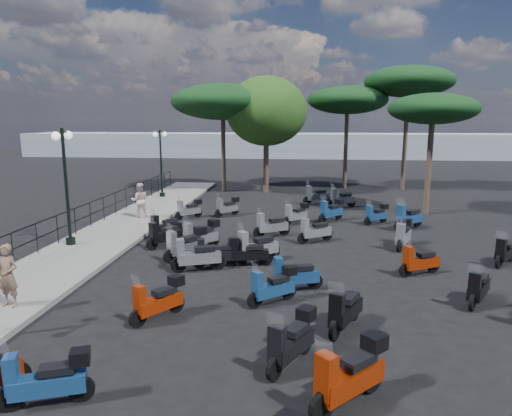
# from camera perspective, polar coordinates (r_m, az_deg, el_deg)

# --- Properties ---
(ground) EXTENTS (120.00, 120.00, 0.00)m
(ground) POSITION_cam_1_polar(r_m,az_deg,el_deg) (16.02, 0.50, -6.39)
(ground) COLOR black
(ground) RESTS_ON ground
(sidewalk) EXTENTS (3.00, 30.00, 0.15)m
(sidewalk) POSITION_cam_1_polar(r_m,az_deg,el_deg) (20.42, -17.18, -2.85)
(sidewalk) COLOR slate
(sidewalk) RESTS_ON ground
(railing) EXTENTS (0.04, 26.04, 1.10)m
(railing) POSITION_cam_1_polar(r_m,az_deg,el_deg) (20.61, -20.86, -0.61)
(railing) COLOR black
(railing) RESTS_ON sidewalk
(lamp_post_1) EXTENTS (0.36, 1.28, 4.34)m
(lamp_post_1) POSITION_cam_1_polar(r_m,az_deg,el_deg) (18.21, -22.68, 3.33)
(lamp_post_1) COLOR black
(lamp_post_1) RESTS_ON sidewalk
(lamp_post_2) EXTENTS (0.58, 1.14, 4.03)m
(lamp_post_2) POSITION_cam_1_polar(r_m,az_deg,el_deg) (28.25, -11.80, 6.02)
(lamp_post_2) COLOR black
(lamp_post_2) RESTS_ON sidewalk
(woman) EXTENTS (0.64, 0.47, 1.61)m
(woman) POSITION_cam_1_polar(r_m,az_deg,el_deg) (13.08, -28.61, -7.43)
(woman) COLOR brown
(woman) RESTS_ON sidewalk
(pedestrian_far) EXTENTS (0.96, 0.84, 1.66)m
(pedestrian_far) POSITION_cam_1_polar(r_m,az_deg,el_deg) (22.56, -14.32, 0.94)
(pedestrian_far) COLOR beige
(pedestrian_far) RESTS_ON sidewalk
(scooter_1) EXTENTS (1.07, 1.38, 1.28)m
(scooter_1) POSITION_cam_1_polar(r_m,az_deg,el_deg) (11.51, -12.14, -11.25)
(scooter_1) COLOR black
(scooter_1) RESTS_ON ground
(scooter_2) EXTENTS (1.68, 0.86, 1.40)m
(scooter_2) POSITION_cam_1_polar(r_m,az_deg,el_deg) (14.78, -7.45, -6.03)
(scooter_2) COLOR black
(scooter_2) RESTS_ON ground
(scooter_3) EXTENTS (1.53, 0.73, 1.26)m
(scooter_3) POSITION_cam_1_polar(r_m,az_deg,el_deg) (15.10, -4.95, -5.65)
(scooter_3) COLOR black
(scooter_3) RESTS_ON ground
(scooter_4) EXTENTS (1.11, 1.35, 1.31)m
(scooter_4) POSITION_cam_1_polar(r_m,az_deg,el_deg) (18.99, -11.31, -2.41)
(scooter_4) COLOR black
(scooter_4) RESTS_ON ground
(scooter_5) EXTENTS (1.15, 1.17, 1.19)m
(scooter_5) POSITION_cam_1_polar(r_m,az_deg,el_deg) (22.59, -8.38, -0.19)
(scooter_5) COLOR black
(scooter_5) RESTS_ON ground
(scooter_6) EXTENTS (1.52, 0.77, 1.26)m
(scooter_6) POSITION_cam_1_polar(r_m,az_deg,el_deg) (8.94, -24.76, -18.98)
(scooter_6) COLOR black
(scooter_6) RESTS_ON ground
(scooter_7) EXTENTS (0.98, 1.53, 1.33)m
(scooter_7) POSITION_cam_1_polar(r_m,az_deg,el_deg) (9.35, 4.44, -16.35)
(scooter_7) COLOR black
(scooter_7) RESTS_ON ground
(scooter_8) EXTENTS (1.28, 1.10, 1.23)m
(scooter_8) POSITION_cam_1_polar(r_m,az_deg,el_deg) (12.19, 2.13, -9.80)
(scooter_8) COLOR black
(scooter_8) RESTS_ON ground
(scooter_9) EXTENTS (1.28, 1.44, 1.40)m
(scooter_9) POSITION_cam_1_polar(r_m,az_deg,el_deg) (17.14, -6.93, -3.49)
(scooter_9) COLOR black
(scooter_9) RESTS_ON ground
(scooter_10) EXTENTS (1.19, 1.19, 1.22)m
(scooter_10) POSITION_cam_1_polar(r_m,az_deg,el_deg) (21.28, 5.07, -0.78)
(scooter_10) COLOR black
(scooter_10) RESTS_ON ground
(scooter_11) EXTENTS (1.11, 1.21, 1.19)m
(scooter_11) POSITION_cam_1_polar(r_m,az_deg,el_deg) (22.98, -3.61, 0.09)
(scooter_11) COLOR black
(scooter_11) RESTS_ON ground
(scooter_13) EXTENTS (1.58, 0.73, 1.29)m
(scooter_13) POSITION_cam_1_polar(r_m,az_deg,el_deg) (13.08, 4.78, -8.42)
(scooter_13) COLOR black
(scooter_13) RESTS_ON ground
(scooter_14) EXTENTS (1.50, 1.27, 1.47)m
(scooter_14) POSITION_cam_1_polar(r_m,az_deg,el_deg) (15.51, 0.02, -5.02)
(scooter_14) COLOR black
(scooter_14) RESTS_ON ground
(scooter_15) EXTENTS (1.54, 0.55, 1.23)m
(scooter_15) POSITION_cam_1_polar(r_m,az_deg,el_deg) (15.18, -1.02, -5.70)
(scooter_15) COLOR black
(scooter_15) RESTS_ON ground
(scooter_16) EXTENTS (1.49, 0.97, 1.32)m
(scooter_16) POSITION_cam_1_polar(r_m,az_deg,el_deg) (18.87, 1.88, -2.27)
(scooter_16) COLOR black
(scooter_16) RESTS_ON ground
(scooter_17) EXTENTS (1.25, 1.33, 1.33)m
(scooter_17) POSITION_cam_1_polar(r_m,az_deg,el_deg) (22.07, 9.39, -0.35)
(scooter_17) COLOR black
(scooter_17) RESTS_ON ground
(scooter_18) EXTENTS (1.42, 1.41, 1.45)m
(scooter_18) POSITION_cam_1_polar(r_m,az_deg,el_deg) (8.34, 11.61, -19.85)
(scooter_18) COLOR black
(scooter_18) RESTS_ON ground
(scooter_19) EXTENTS (0.92, 1.58, 1.36)m
(scooter_19) POSITION_cam_1_polar(r_m,az_deg,el_deg) (10.90, 11.02, -12.56)
(scooter_19) COLOR black
(scooter_19) RESTS_ON ground
(scooter_20) EXTENTS (1.42, 0.88, 1.24)m
(scooter_20) POSITION_cam_1_polar(r_m,az_deg,el_deg) (15.19, 19.73, -6.34)
(scooter_20) COLOR black
(scooter_20) RESTS_ON ground
(scooter_21) EXTENTS (0.88, 1.58, 1.33)m
(scooter_21) POSITION_cam_1_polar(r_m,az_deg,el_deg) (18.12, 17.94, -3.23)
(scooter_21) COLOR black
(scooter_21) RESTS_ON ground
(scooter_22) EXTENTS (1.41, 1.00, 1.30)m
(scooter_22) POSITION_cam_1_polar(r_m,az_deg,el_deg) (18.18, 7.33, -2.91)
(scooter_22) COLOR black
(scooter_22) RESTS_ON ground
(scooter_23) EXTENTS (1.59, 0.94, 1.37)m
(scooter_23) POSITION_cam_1_polar(r_m,az_deg,el_deg) (25.50, 10.60, 1.08)
(scooter_23) COLOR black
(scooter_23) RESTS_ON ground
(scooter_25) EXTENTS (0.94, 1.39, 1.26)m
(scooter_25) POSITION_cam_1_polar(r_m,az_deg,el_deg) (13.46, 26.01, -9.03)
(scooter_25) COLOR black
(scooter_25) RESTS_ON ground
(scooter_27) EXTENTS (1.11, 1.24, 1.25)m
(scooter_27) POSITION_cam_1_polar(r_m,az_deg,el_deg) (17.39, 28.71, -4.89)
(scooter_27) COLOR black
(scooter_27) RESTS_ON ground
(scooter_28) EXTENTS (1.21, 1.07, 1.18)m
(scooter_28) POSITION_cam_1_polar(r_m,az_deg,el_deg) (21.92, 14.80, -0.80)
(scooter_28) COLOR black
(scooter_28) RESTS_ON ground
(scooter_29) EXTENTS (1.46, 1.30, 1.47)m
(scooter_29) POSITION_cam_1_polar(r_m,az_deg,el_deg) (21.24, 18.49, -1.20)
(scooter_29) COLOR black
(scooter_29) RESTS_ON ground
(scooter_30) EXTENTS (1.28, 1.44, 1.40)m
(scooter_30) POSITION_cam_1_polar(r_m,az_deg,el_deg) (16.02, -8.77, -4.57)
(scooter_30) COLOR black
(scooter_30) RESTS_ON ground
(scooter_31) EXTENTS (1.11, 1.35, 1.31)m
(scooter_31) POSITION_cam_1_polar(r_m,az_deg,el_deg) (17.71, -11.41, -3.39)
(scooter_31) COLOR black
(scooter_31) RESTS_ON ground
(scooter_32) EXTENTS (1.59, 0.94, 1.37)m
(scooter_32) POSITION_cam_1_polar(r_m,az_deg,el_deg) (26.40, 7.53, 1.51)
(scooter_32) COLOR black
(scooter_32) RESTS_ON ground
(broadleaf_tree) EXTENTS (5.28, 5.28, 7.57)m
(broadleaf_tree) POSITION_cam_1_polar(r_m,az_deg,el_deg) (30.17, 1.29, 11.99)
(broadleaf_tree) COLOR #38281E
(broadleaf_tree) RESTS_ON ground
(pine_0) EXTENTS (5.51, 5.51, 7.07)m
(pine_0) POSITION_cam_1_polar(r_m,az_deg,el_deg) (32.65, 11.37, 13.06)
(pine_0) COLOR #38281E
(pine_0) RESTS_ON ground
(pine_1) EXTENTS (5.90, 5.90, 8.30)m
(pine_1) POSITION_cam_1_polar(r_m,az_deg,el_deg) (32.97, 18.56, 14.72)
(pine_1) COLOR #38281E
(pine_1) RESTS_ON ground
(pine_2) EXTENTS (6.76, 6.76, 7.11)m
(pine_2) POSITION_cam_1_polar(r_m,az_deg,el_deg) (30.70, -4.17, 13.07)
(pine_2) COLOR #38281E
(pine_2) RESTS_ON ground
(pine_3) EXTENTS (4.41, 4.41, 6.09)m
(pine_3) POSITION_cam_1_polar(r_m,az_deg,el_deg) (24.67, 21.24, 11.41)
(pine_3) COLOR #38281E
(pine_3) RESTS_ON ground
(distant_hills) EXTENTS (70.00, 8.00, 3.00)m
(distant_hills) POSITION_cam_1_polar(r_m,az_deg,el_deg) (60.33, 4.50, 7.85)
(distant_hills) COLOR gray
(distant_hills) RESTS_ON ground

